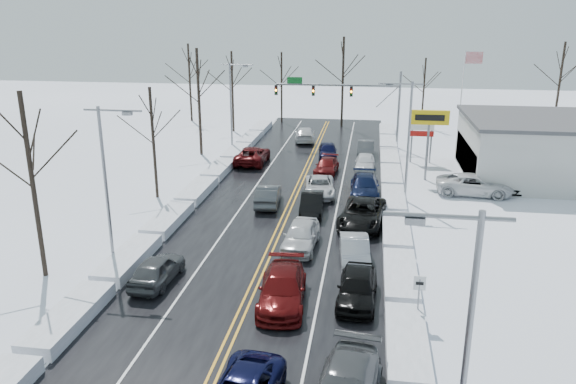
% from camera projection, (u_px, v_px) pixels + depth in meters
% --- Properties ---
extents(ground, '(160.00, 160.00, 0.00)m').
position_uv_depth(ground, '(272.00, 245.00, 34.63)').
color(ground, white).
rests_on(ground, ground).
extents(road_surface, '(14.00, 84.00, 0.01)m').
position_uv_depth(road_surface, '(278.00, 233.00, 36.51)').
color(road_surface, black).
rests_on(road_surface, ground).
extents(snow_bank_left, '(1.73, 72.00, 0.68)m').
position_uv_depth(snow_bank_left, '(166.00, 227.00, 37.59)').
color(snow_bank_left, silver).
rests_on(snow_bank_left, ground).
extents(snow_bank_right, '(1.73, 72.00, 0.68)m').
position_uv_depth(snow_bank_right, '(396.00, 239.00, 35.44)').
color(snow_bank_right, silver).
rests_on(snow_bank_right, ground).
extents(traffic_signal_mast, '(13.28, 0.39, 8.00)m').
position_uv_depth(traffic_signal_mast, '(351.00, 95.00, 58.87)').
color(traffic_signal_mast, slate).
rests_on(traffic_signal_mast, ground).
extents(tires_plus_sign, '(3.20, 0.34, 6.00)m').
position_uv_depth(tires_plus_sign, '(429.00, 122.00, 46.71)').
color(tires_plus_sign, slate).
rests_on(tires_plus_sign, ground).
extents(used_vehicles_sign, '(2.20, 0.22, 4.65)m').
position_uv_depth(used_vehicles_sign, '(422.00, 128.00, 52.88)').
color(used_vehicles_sign, slate).
rests_on(used_vehicles_sign, ground).
extents(speed_limit_sign, '(0.55, 0.09, 2.35)m').
position_uv_depth(speed_limit_sign, '(419.00, 290.00, 25.44)').
color(speed_limit_sign, slate).
rests_on(speed_limit_sign, ground).
extents(flagpole, '(1.87, 1.20, 10.00)m').
position_uv_depth(flagpole, '(463.00, 90.00, 58.97)').
color(flagpole, silver).
rests_on(flagpole, ground).
extents(streetlight_se, '(3.20, 0.25, 9.00)m').
position_uv_depth(streetlight_se, '(460.00, 341.00, 14.89)').
color(streetlight_se, slate).
rests_on(streetlight_se, ground).
extents(streetlight_ne, '(3.20, 0.25, 9.00)m').
position_uv_depth(streetlight_ne, '(406.00, 132.00, 41.28)').
color(streetlight_ne, slate).
rests_on(streetlight_ne, ground).
extents(streetlight_sw, '(3.20, 0.25, 9.00)m').
position_uv_depth(streetlight_sw, '(108.00, 174.00, 30.42)').
color(streetlight_sw, slate).
rests_on(streetlight_sw, ground).
extents(streetlight_nw, '(3.20, 0.25, 9.00)m').
position_uv_depth(streetlight_nw, '(233.00, 100.00, 56.81)').
color(streetlight_nw, slate).
rests_on(streetlight_nw, ground).
extents(tree_left_b, '(4.00, 4.00, 10.00)m').
position_uv_depth(tree_left_b, '(28.00, 150.00, 28.48)').
color(tree_left_b, '#2D231C').
rests_on(tree_left_b, ground).
extents(tree_left_c, '(3.40, 3.40, 8.50)m').
position_uv_depth(tree_left_c, '(152.00, 122.00, 41.85)').
color(tree_left_c, '#2D231C').
rests_on(tree_left_c, ground).
extents(tree_left_d, '(4.20, 4.20, 10.50)m').
position_uv_depth(tree_left_d, '(198.00, 81.00, 54.72)').
color(tree_left_d, '#2D231C').
rests_on(tree_left_d, ground).
extents(tree_left_e, '(3.80, 3.80, 9.50)m').
position_uv_depth(tree_left_e, '(232.00, 76.00, 66.19)').
color(tree_left_e, '#2D231C').
rests_on(tree_left_e, ground).
extents(tree_far_a, '(4.00, 4.00, 10.00)m').
position_uv_depth(tree_far_a, '(189.00, 67.00, 72.75)').
color(tree_far_a, '#2D231C').
rests_on(tree_far_a, ground).
extents(tree_far_b, '(3.60, 3.60, 9.00)m').
position_uv_depth(tree_far_b, '(282.00, 74.00, 72.21)').
color(tree_far_b, '#2D231C').
rests_on(tree_far_b, ground).
extents(tree_far_c, '(4.40, 4.40, 11.00)m').
position_uv_depth(tree_far_c, '(343.00, 65.00, 68.78)').
color(tree_far_c, '#2D231C').
rests_on(tree_far_c, ground).
extents(tree_far_d, '(3.40, 3.40, 8.50)m').
position_uv_depth(tree_far_d, '(425.00, 79.00, 69.31)').
color(tree_far_d, '#2D231C').
rests_on(tree_far_d, ground).
extents(tree_far_e, '(4.20, 4.20, 10.50)m').
position_uv_depth(tree_far_e, '(562.00, 69.00, 67.10)').
color(tree_far_e, '#2D231C').
rests_on(tree_far_e, ground).
extents(queued_car_3, '(2.62, 5.61, 1.59)m').
position_uv_depth(queued_car_3, '(282.00, 303.00, 27.61)').
color(queued_car_3, '#4E0A0A').
rests_on(queued_car_3, ground).
extents(queued_car_4, '(2.13, 4.89, 1.64)m').
position_uv_depth(queued_car_4, '(301.00, 248.00, 34.16)').
color(queued_car_4, silver).
rests_on(queued_car_4, ground).
extents(queued_car_5, '(1.78, 4.56, 1.48)m').
position_uv_depth(queued_car_5, '(312.00, 213.00, 40.10)').
color(queued_car_5, black).
rests_on(queued_car_5, ground).
extents(queued_car_6, '(2.86, 5.23, 1.39)m').
position_uv_depth(queued_car_6, '(319.00, 195.00, 44.22)').
color(queued_car_6, silver).
rests_on(queued_car_6, ground).
extents(queued_car_7, '(2.18, 4.69, 1.33)m').
position_uv_depth(queued_car_7, '(326.00, 173.00, 50.14)').
color(queued_car_7, '#500A0B').
rests_on(queued_car_7, ground).
extents(queued_car_8, '(2.19, 4.58, 1.51)m').
position_uv_depth(queued_car_8, '(328.00, 158.00, 55.43)').
color(queued_car_8, black).
rests_on(queued_car_8, ground).
extents(queued_car_12, '(2.06, 4.74, 1.59)m').
position_uv_depth(queued_car_12, '(357.00, 302.00, 27.79)').
color(queued_car_12, black).
rests_on(queued_car_12, ground).
extents(queued_car_13, '(2.00, 4.69, 1.50)m').
position_uv_depth(queued_car_13, '(354.00, 264.00, 32.01)').
color(queued_car_13, '#9C9EA4').
rests_on(queued_car_13, ground).
extents(queued_car_14, '(3.46, 6.28, 1.66)m').
position_uv_depth(queued_car_14, '(362.00, 225.00, 37.90)').
color(queued_car_14, black).
rests_on(queued_car_14, ground).
extents(queued_car_15, '(2.38, 5.52, 1.58)m').
position_uv_depth(queued_car_15, '(364.00, 196.00, 43.90)').
color(queued_car_15, black).
rests_on(queued_car_15, ground).
extents(queued_car_16, '(1.82, 4.38, 1.49)m').
position_uv_depth(queued_car_16, '(364.00, 170.00, 51.22)').
color(queued_car_16, white).
rests_on(queued_car_16, ground).
extents(queued_car_17, '(1.63, 4.64, 1.53)m').
position_uv_depth(queued_car_17, '(365.00, 156.00, 56.14)').
color(queued_car_17, '#444649').
rests_on(queued_car_17, ground).
extents(oncoming_car_0, '(1.97, 4.74, 1.53)m').
position_uv_depth(oncoming_car_0, '(268.00, 205.00, 41.90)').
color(oncoming_car_0, '#414446').
rests_on(oncoming_car_0, ground).
extents(oncoming_car_1, '(2.69, 5.83, 1.62)m').
position_uv_depth(oncoming_car_1, '(253.00, 163.00, 53.57)').
color(oncoming_car_1, '#4A090B').
rests_on(oncoming_car_1, ground).
extents(oncoming_car_2, '(2.78, 5.55, 1.55)m').
position_uv_depth(oncoming_car_2, '(305.00, 141.00, 62.92)').
color(oncoming_car_2, silver).
rests_on(oncoming_car_2, ground).
extents(oncoming_car_3, '(1.98, 4.49, 1.50)m').
position_uv_depth(oncoming_car_3, '(158.00, 282.00, 29.78)').
color(oncoming_car_3, '#414446').
rests_on(oncoming_car_3, ground).
extents(parked_car_0, '(6.04, 3.12, 1.63)m').
position_uv_depth(parked_car_0, '(473.00, 195.00, 44.24)').
color(parked_car_0, silver).
rests_on(parked_car_0, ground).
extents(parked_car_1, '(2.81, 6.02, 1.70)m').
position_uv_depth(parked_car_1, '(505.00, 187.00, 46.19)').
color(parked_car_1, black).
rests_on(parked_car_1, ground).
extents(parked_car_2, '(1.84, 4.21, 1.41)m').
position_uv_depth(parked_car_2, '(471.00, 166.00, 52.61)').
color(parked_car_2, black).
rests_on(parked_car_2, ground).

